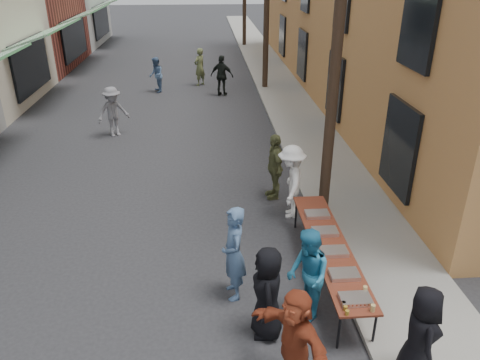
{
  "coord_description": "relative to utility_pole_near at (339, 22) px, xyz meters",
  "views": [
    {
      "loc": [
        1.44,
        -7.17,
        5.74
      ],
      "look_at": [
        2.13,
        2.11,
        1.3
      ],
      "focal_mm": 35.0,
      "sensor_mm": 36.0,
      "label": 1
    }
  ],
  "objects": [
    {
      "name": "catering_tray_foil_b",
      "position": [
        -0.57,
        -3.74,
        -3.71
      ],
      "size": [
        0.5,
        0.33,
        0.08
      ],
      "primitive_type": "cube",
      "color": "#B2B2B7",
      "rests_on": "serving_table"
    },
    {
      "name": "guest_front_a",
      "position": [
        -1.97,
        -4.17,
        -3.67
      ],
      "size": [
        0.58,
        0.84,
        1.66
      ],
      "primitive_type": "imported",
      "rotation": [
        0.0,
        0.0,
        -1.63
      ],
      "color": "black",
      "rests_on": "ground"
    },
    {
      "name": "serving_table",
      "position": [
        -0.57,
        -2.74,
        -3.79
      ],
      "size": [
        0.7,
        4.0,
        0.75
      ],
      "color": "#5E2916",
      "rests_on": "ground"
    },
    {
      "name": "guest_front_d",
      "position": [
        -0.9,
        -0.26,
        -3.59
      ],
      "size": [
        0.87,
        1.28,
        1.82
      ],
      "primitive_type": "imported",
      "rotation": [
        0.0,
        0.0,
        -1.75
      ],
      "color": "white",
      "rests_on": "ground"
    },
    {
      "name": "guest_front_e",
      "position": [
        -1.15,
        0.74,
        -3.62
      ],
      "size": [
        0.53,
        1.06,
        1.75
      ],
      "primitive_type": "imported",
      "rotation": [
        0.0,
        0.0,
        -1.47
      ],
      "color": "#656A3D",
      "rests_on": "ground"
    },
    {
      "name": "condiment_jar_a",
      "position": [
        -0.79,
        -4.69,
        -3.71
      ],
      "size": [
        0.07,
        0.07,
        0.08
      ],
      "primitive_type": "cylinder",
      "color": "#A57F26",
      "rests_on": "serving_table"
    },
    {
      "name": "passerby_left",
      "position": [
        -6.1,
        5.83,
        -3.62
      ],
      "size": [
        1.31,
        1.14,
        1.75
      ],
      "primitive_type": "imported",
      "rotation": [
        0.0,
        0.0,
        0.54
      ],
      "color": "slate",
      "rests_on": "ground"
    },
    {
      "name": "guest_queue_back",
      "position": [
        -1.7,
        -5.15,
        -3.7
      ],
      "size": [
        1.24,
        1.49,
        1.61
      ],
      "primitive_type": "imported",
      "rotation": [
        0.0,
        0.0,
        -0.97
      ],
      "color": "#9B3D22",
      "rests_on": "ground"
    },
    {
      "name": "condiment_jar_c",
      "position": [
        -0.79,
        -4.49,
        -3.71
      ],
      "size": [
        0.07,
        0.07,
        0.08
      ],
      "primitive_type": "cylinder",
      "color": "#A57F26",
      "rests_on": "serving_table"
    },
    {
      "name": "passerby_right",
      "position": [
        -3.11,
        12.89,
        -3.6
      ],
      "size": [
        0.76,
        0.77,
        1.8
      ],
      "primitive_type": "imported",
      "rotation": [
        0.0,
        0.0,
        3.98
      ],
      "color": "#5F6A3D",
      "rests_on": "ground"
    },
    {
      "name": "catering_tray_foil_d",
      "position": [
        -0.57,
        -2.34,
        -3.71
      ],
      "size": [
        0.5,
        0.33,
        0.08
      ],
      "primitive_type": "cube",
      "color": "#B2B2B7",
      "rests_on": "serving_table"
    },
    {
      "name": "guest_front_c",
      "position": [
        -1.23,
        -3.8,
        -3.64
      ],
      "size": [
        0.74,
        0.9,
        1.71
      ],
      "primitive_type": "imported",
      "rotation": [
        0.0,
        0.0,
        -1.46
      ],
      "color": "teal",
      "rests_on": "ground"
    },
    {
      "name": "catering_tray_sausage",
      "position": [
        -0.57,
        -4.39,
        -3.71
      ],
      "size": [
        0.5,
        0.33,
        0.08
      ],
      "primitive_type": "cube",
      "color": "maroon",
      "rests_on": "serving_table"
    },
    {
      "name": "catering_tray_buns_end",
      "position": [
        -0.57,
        -1.64,
        -3.71
      ],
      "size": [
        0.5,
        0.33,
        0.08
      ],
      "primitive_type": "cube",
      "color": "tan",
      "rests_on": "serving_table"
    },
    {
      "name": "sidewalk",
      "position": [
        0.7,
        12.0,
        -4.45
      ],
      "size": [
        2.2,
        60.0,
        0.1
      ],
      "primitive_type": "cube",
      "color": "gray",
      "rests_on": "ground"
    },
    {
      "name": "guest_front_b",
      "position": [
        -2.45,
        -3.16,
        -3.58
      ],
      "size": [
        0.53,
        0.72,
        1.84
      ],
      "primitive_type": "imported",
      "rotation": [
        0.0,
        0.0,
        -1.43
      ],
      "color": "#4A6890",
      "rests_on": "ground"
    },
    {
      "name": "passerby_far",
      "position": [
        -5.13,
        11.72,
        -3.7
      ],
      "size": [
        0.74,
        0.88,
        1.61
      ],
      "primitive_type": "imported",
      "rotation": [
        0.0,
        0.0,
        4.9
      ],
      "color": "#5374A1",
      "rests_on": "ground"
    },
    {
      "name": "utility_pole_near",
      "position": [
        0.0,
        0.0,
        0.0
      ],
      "size": [
        0.26,
        0.26,
        9.0
      ],
      "primitive_type": "cylinder",
      "color": "#2D2116",
      "rests_on": "ground"
    },
    {
      "name": "passerby_mid",
      "position": [
        -2.1,
        10.9,
        -3.6
      ],
      "size": [
        1.15,
        0.8,
        1.81
      ],
      "primitive_type": "imported",
      "rotation": [
        0.0,
        0.0,
        2.77
      ],
      "color": "black",
      "rests_on": "ground"
    },
    {
      "name": "catering_tray_buns",
      "position": [
        -0.57,
        -3.04,
        -3.71
      ],
      "size": [
        0.5,
        0.33,
        0.08
      ],
      "primitive_type": "cube",
      "color": "tan",
      "rests_on": "serving_table"
    },
    {
      "name": "cup_stack",
      "position": [
        -0.37,
        -4.64,
        -3.69
      ],
      "size": [
        0.08,
        0.08,
        0.12
      ],
      "primitive_type": "cylinder",
      "color": "tan",
      "rests_on": "serving_table"
    },
    {
      "name": "ground",
      "position": [
        -4.3,
        -3.0,
        -4.5
      ],
      "size": [
        120.0,
        120.0,
        0.0
      ],
      "primitive_type": "plane",
      "color": "#28282B",
      "rests_on": "ground"
    },
    {
      "name": "server",
      "position": [
        0.05,
        -5.38,
        -3.59
      ],
      "size": [
        0.61,
        0.85,
        1.62
      ],
      "primitive_type": "imported",
      "rotation": [
        0.0,
        0.0,
        1.45
      ],
      "color": "black",
      "rests_on": "sidewalk"
    },
    {
      "name": "condiment_jar_b",
      "position": [
        -0.79,
        -4.59,
        -3.71
      ],
      "size": [
        0.07,
        0.07,
        0.08
      ],
      "primitive_type": "cylinder",
      "color": "#A57F26",
      "rests_on": "serving_table"
    }
  ]
}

